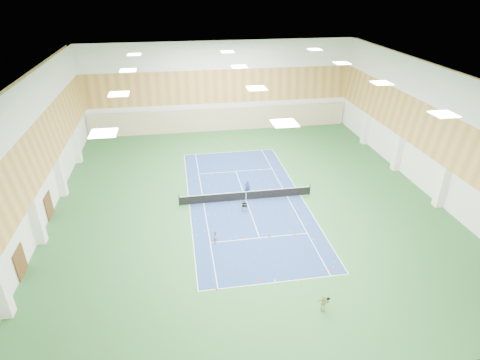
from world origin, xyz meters
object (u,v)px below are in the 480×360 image
Objects in this scene: coach at (247,188)px; ball_cart at (244,207)px; child_apron at (323,303)px; child_court at (216,236)px; tennis_net at (246,195)px.

coach is 2.00× the size of ball_cart.
coach is 1.32× the size of child_apron.
child_court is 0.88× the size of child_apron.
child_apron is at bearing -80.87° from tennis_net.
ball_cart is at bearing 30.19° from child_court.
child_apron is (2.11, -15.89, -0.19)m from coach.
tennis_net is 12.04× the size of child_court.
tennis_net is 7.31m from child_court.
child_apron is at bearing 119.74° from coach.
tennis_net reaches higher than ball_cart.
coach is at bearing 73.40° from tennis_net.
ball_cart is (-0.80, -2.98, -0.39)m from coach.
ball_cart is (-0.51, -2.00, -0.15)m from tennis_net.
coach is at bearing 117.20° from child_apron.
tennis_net is 15.11m from child_apron.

